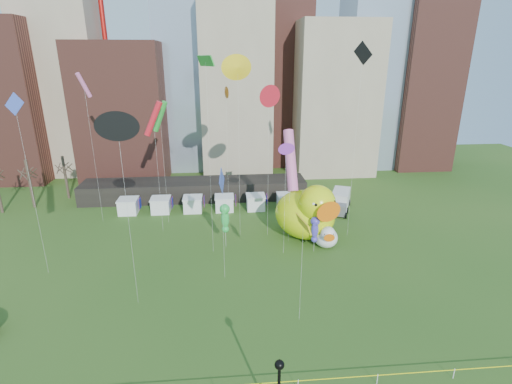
{
  "coord_description": "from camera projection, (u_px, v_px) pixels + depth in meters",
  "views": [
    {
      "loc": [
        1.0,
        -21.61,
        23.1
      ],
      "look_at": [
        3.78,
        10.07,
        12.0
      ],
      "focal_mm": 27.0,
      "sensor_mm": 36.0,
      "label": 1
    }
  ],
  "objects": [
    {
      "name": "vendor_tents",
      "position": [
        225.0,
        204.0,
        61.43
      ],
      "size": [
        33.24,
        2.8,
        2.4
      ],
      "color": "white",
      "rests_on": "ground"
    },
    {
      "name": "seahorse_green",
      "position": [
        225.0,
        216.0,
        48.28
      ],
      "size": [
        1.43,
        1.73,
        5.95
      ],
      "rotation": [
        0.0,
        0.0,
        -0.11
      ],
      "color": "silver",
      "rests_on": "ground"
    },
    {
      "name": "bare_trees",
      "position": [
        31.0,
        183.0,
        62.17
      ],
      "size": [
        8.44,
        6.44,
        8.5
      ],
      "color": "#382B21",
      "rests_on": "ground"
    },
    {
      "name": "kite_12",
      "position": [
        303.0,
        224.0,
        32.75
      ],
      "size": [
        0.87,
        3.02,
        10.23
      ],
      "color": "silver",
      "rests_on": "ground"
    },
    {
      "name": "kite_2",
      "position": [
        117.0,
        126.0,
        32.68
      ],
      "size": [
        2.58,
        0.43,
        18.92
      ],
      "color": "silver",
      "rests_on": "ground"
    },
    {
      "name": "kite_10",
      "position": [
        362.0,
        58.0,
        45.37
      ],
      "size": [
        1.52,
        2.33,
        25.03
      ],
      "color": "silver",
      "rests_on": "ground"
    },
    {
      "name": "kite_5",
      "position": [
        222.0,
        182.0,
        39.24
      ],
      "size": [
        0.55,
        3.0,
        12.76
      ],
      "color": "silver",
      "rests_on": "ground"
    },
    {
      "name": "kite_3",
      "position": [
        160.0,
        117.0,
        51.86
      ],
      "size": [
        2.58,
        1.69,
        17.77
      ],
      "color": "silver",
      "rests_on": "ground"
    },
    {
      "name": "big_duck",
      "position": [
        307.0,
        212.0,
        51.19
      ],
      "size": [
        10.18,
        11.5,
        8.06
      ],
      "rotation": [
        0.0,
        0.0,
        0.34
      ],
      "color": "#DEF30C",
      "rests_on": "ground"
    },
    {
      "name": "box_truck",
      "position": [
        340.0,
        201.0,
        61.51
      ],
      "size": [
        5.03,
        7.42,
        2.97
      ],
      "rotation": [
        0.0,
        0.0,
        -0.4
      ],
      "color": "silver",
      "rests_on": "ground"
    },
    {
      "name": "kite_9",
      "position": [
        84.0,
        86.0,
        51.06
      ],
      "size": [
        1.64,
        1.9,
        21.35
      ],
      "color": "silver",
      "rests_on": "ground"
    },
    {
      "name": "seahorse_purple",
      "position": [
        315.0,
        227.0,
        47.46
      ],
      "size": [
        1.48,
        1.67,
        4.76
      ],
      "rotation": [
        0.0,
        0.0,
        -0.33
      ],
      "color": "silver",
      "rests_on": "ground"
    },
    {
      "name": "kite_4",
      "position": [
        238.0,
        67.0,
        45.93
      ],
      "size": [
        2.7,
        2.07,
        23.57
      ],
      "color": "silver",
      "rests_on": "ground"
    },
    {
      "name": "kite_1",
      "position": [
        291.0,
        161.0,
        47.75
      ],
      "size": [
        1.65,
        4.51,
        14.81
      ],
      "color": "silver",
      "rests_on": "ground"
    },
    {
      "name": "kite_11",
      "position": [
        206.0,
        62.0,
        41.08
      ],
      "size": [
        2.01,
        3.56,
        23.38
      ],
      "color": "silver",
      "rests_on": "ground"
    },
    {
      "name": "kite_0",
      "position": [
        269.0,
        96.0,
        46.92
      ],
      "size": [
        2.15,
        2.16,
        20.06
      ],
      "color": "silver",
      "rests_on": "ground"
    },
    {
      "name": "skyline",
      "position": [
        227.0,
        67.0,
        78.4
      ],
      "size": [
        101.0,
        23.0,
        68.0
      ],
      "color": "brown",
      "rests_on": "ground"
    },
    {
      "name": "kite_7",
      "position": [
        286.0,
        149.0,
        43.73
      ],
      "size": [
        1.35,
        0.49,
        14.02
      ],
      "color": "silver",
      "rests_on": "ground"
    },
    {
      "name": "kite_6",
      "position": [
        226.0,
        93.0,
        51.06
      ],
      "size": [
        0.55,
        1.56,
        19.54
      ],
      "color": "silver",
      "rests_on": "ground"
    },
    {
      "name": "kite_8",
      "position": [
        153.0,
        119.0,
        49.04
      ],
      "size": [
        2.69,
        0.82,
        18.05
      ],
      "color": "silver",
      "rests_on": "ground"
    },
    {
      "name": "small_duck",
      "position": [
        326.0,
        236.0,
        49.25
      ],
      "size": [
        3.32,
        4.31,
        3.24
      ],
      "rotation": [
        0.0,
        0.0,
        -0.07
      ],
      "color": "white",
      "rests_on": "ground"
    },
    {
      "name": "kite_13",
      "position": [
        16.0,
        110.0,
        37.73
      ],
      "size": [
        2.19,
        0.69,
        19.99
      ],
      "color": "silver",
      "rests_on": "ground"
    },
    {
      "name": "pavilion",
      "position": [
        195.0,
        189.0,
        66.5
      ],
      "size": [
        38.0,
        6.0,
        3.2
      ],
      "primitive_type": "cube",
      "color": "black",
      "rests_on": "ground"
    }
  ]
}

